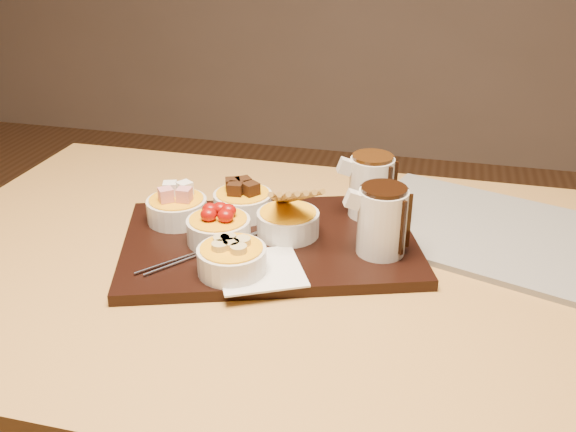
% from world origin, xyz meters
% --- Properties ---
extents(dining_table, '(1.20, 0.80, 0.75)m').
position_xyz_m(dining_table, '(0.00, 0.00, 0.65)').
color(dining_table, '#BA8B45').
rests_on(dining_table, ground).
extents(serving_board, '(0.53, 0.43, 0.02)m').
position_xyz_m(serving_board, '(-0.03, 0.03, 0.76)').
color(serving_board, black).
rests_on(serving_board, dining_table).
extents(napkin, '(0.16, 0.16, 0.00)m').
position_xyz_m(napkin, '(-0.01, -0.07, 0.77)').
color(napkin, white).
rests_on(napkin, serving_board).
extents(bowl_marshmallows, '(0.10, 0.10, 0.04)m').
position_xyz_m(bowl_marshmallows, '(-0.19, 0.06, 0.79)').
color(bowl_marshmallows, silver).
rests_on(bowl_marshmallows, serving_board).
extents(bowl_cake, '(0.10, 0.10, 0.04)m').
position_xyz_m(bowl_cake, '(-0.10, 0.11, 0.79)').
color(bowl_cake, silver).
rests_on(bowl_cake, serving_board).
extents(bowl_strawberries, '(0.10, 0.10, 0.04)m').
position_xyz_m(bowl_strawberries, '(-0.10, 0.00, 0.79)').
color(bowl_strawberries, silver).
rests_on(bowl_strawberries, serving_board).
extents(bowl_biscotti, '(0.10, 0.10, 0.04)m').
position_xyz_m(bowl_biscotti, '(-0.00, 0.05, 0.79)').
color(bowl_biscotti, silver).
rests_on(bowl_biscotti, serving_board).
extents(bowl_bananas, '(0.10, 0.10, 0.04)m').
position_xyz_m(bowl_bananas, '(-0.05, -0.08, 0.79)').
color(bowl_bananas, silver).
rests_on(bowl_bananas, serving_board).
extents(pitcher_dark_chocolate, '(0.09, 0.09, 0.10)m').
position_xyz_m(pitcher_dark_chocolate, '(0.15, 0.03, 0.82)').
color(pitcher_dark_chocolate, silver).
rests_on(pitcher_dark_chocolate, serving_board).
extents(pitcher_milk_chocolate, '(0.09, 0.09, 0.10)m').
position_xyz_m(pitcher_milk_chocolate, '(0.11, 0.16, 0.82)').
color(pitcher_milk_chocolate, silver).
rests_on(pitcher_milk_chocolate, serving_board).
extents(fondue_skewers, '(0.22, 0.19, 0.01)m').
position_xyz_m(fondue_skewers, '(-0.10, -0.02, 0.77)').
color(fondue_skewers, silver).
rests_on(fondue_skewers, serving_board).
extents(newspaper, '(0.46, 0.41, 0.01)m').
position_xyz_m(newspaper, '(0.29, 0.17, 0.76)').
color(newspaper, beige).
rests_on(newspaper, dining_table).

